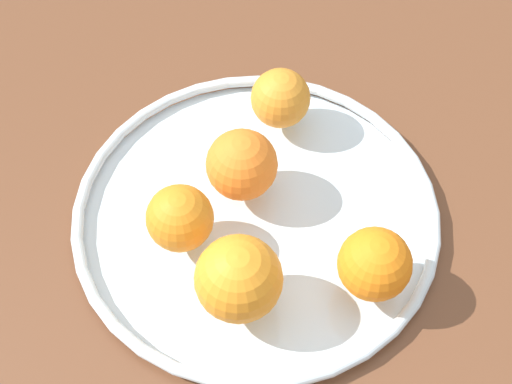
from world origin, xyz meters
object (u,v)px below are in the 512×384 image
(orange_front_left, at_px, (242,165))
(orange_back_right, at_px, (180,218))
(orange_back_left, at_px, (239,279))
(orange_center, at_px, (375,264))
(orange_front_right, at_px, (280,98))
(fruit_bowl, at_px, (256,214))

(orange_front_left, distance_m, orange_back_right, 0.08)
(orange_back_right, bearing_deg, orange_back_left, -49.54)
(orange_back_left, distance_m, orange_center, 0.12)
(orange_front_right, bearing_deg, fruit_bowl, -101.44)
(orange_front_left, height_order, orange_center, orange_front_left)
(orange_center, bearing_deg, orange_back_right, 165.11)
(orange_front_left, relative_size, orange_front_right, 1.13)
(orange_back_left, distance_m, orange_front_right, 0.22)
(orange_front_left, height_order, orange_front_right, orange_front_left)
(orange_front_left, height_order, orange_back_left, orange_back_left)
(orange_front_left, distance_m, orange_back_left, 0.13)
(orange_back_right, distance_m, orange_front_right, 0.18)
(fruit_bowl, xyz_separation_m, orange_center, (0.11, -0.08, 0.04))
(orange_back_right, xyz_separation_m, orange_center, (0.18, -0.05, 0.00))
(orange_front_left, bearing_deg, orange_back_right, -132.97)
(fruit_bowl, height_order, orange_front_left, orange_front_left)
(fruit_bowl, distance_m, orange_back_left, 0.11)
(fruit_bowl, height_order, orange_back_left, orange_back_left)
(fruit_bowl, distance_m, orange_front_left, 0.05)
(orange_back_left, bearing_deg, fruit_bowl, 82.06)
(orange_center, bearing_deg, fruit_bowl, 143.46)
(fruit_bowl, distance_m, orange_front_right, 0.13)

